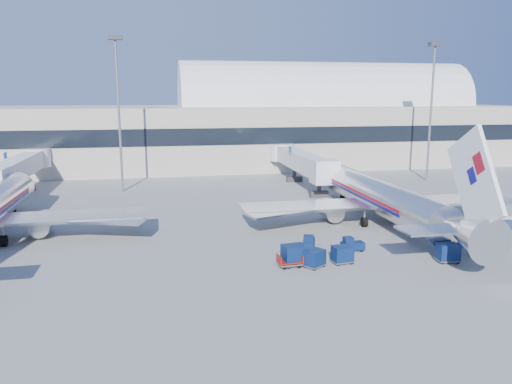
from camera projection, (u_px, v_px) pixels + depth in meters
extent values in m
plane|color=gray|center=(309.00, 240.00, 50.10)|extent=(260.00, 260.00, 0.00)
cube|color=#B2AA9E|center=(104.00, 138.00, 98.13)|extent=(170.00, 28.00, 12.00)
cube|color=black|center=(95.00, 139.00, 84.50)|extent=(170.00, 0.40, 3.00)
cylinder|color=silver|center=(323.00, 106.00, 105.50)|extent=(60.00, 18.00, 18.00)
cylinder|color=silver|center=(378.00, 196.00, 57.21)|extent=(3.80, 28.00, 3.80)
sphere|color=silver|center=(335.00, 177.00, 70.69)|extent=(3.72, 3.72, 3.72)
cone|color=silver|center=(467.00, 232.00, 40.77)|extent=(3.80, 6.00, 3.80)
cube|color=#A00C1D|center=(374.00, 192.00, 58.13)|extent=(3.85, 20.16, 0.32)
cube|color=#0D0B6A|center=(374.00, 195.00, 58.20)|extent=(3.85, 20.16, 0.32)
cube|color=white|center=(475.00, 180.00, 39.44)|extent=(0.35, 7.79, 8.74)
cube|color=silver|center=(463.00, 228.00, 41.21)|extent=(11.00, 3.00, 0.18)
cube|color=silver|center=(381.00, 203.00, 56.37)|extent=(32.00, 5.00, 0.28)
cylinder|color=#B7B7BC|center=(330.00, 210.00, 56.95)|extent=(2.10, 3.80, 2.10)
cylinder|color=#B7B7BC|center=(419.00, 206.00, 59.04)|extent=(2.10, 3.80, 2.10)
cylinder|color=black|center=(342.00, 198.00, 68.28)|extent=(0.40, 0.90, 0.90)
sphere|color=silver|center=(18.00, 187.00, 62.73)|extent=(3.72, 3.72, 3.72)
cylinder|color=#B7B7BC|center=(42.00, 224.00, 51.08)|extent=(2.10, 3.80, 2.10)
cylinder|color=black|center=(14.00, 211.00, 60.32)|extent=(0.40, 0.90, 0.90)
cube|color=silver|center=(300.00, 160.00, 79.66)|extent=(2.70, 24.00, 2.70)
cube|color=silver|center=(324.00, 172.00, 67.91)|extent=(3.40, 3.20, 3.20)
cylinder|color=silver|center=(282.00, 152.00, 90.73)|extent=(4.40, 4.40, 3.00)
cube|color=#2D2D30|center=(319.00, 185.00, 70.45)|extent=(0.50, 0.50, 3.00)
cube|color=#2D2D30|center=(319.00, 194.00, 70.71)|extent=(2.60, 1.00, 0.90)
cube|color=#2D2D30|center=(294.00, 171.00, 82.97)|extent=(0.50, 0.50, 3.00)
cube|color=#2D2D30|center=(294.00, 179.00, 83.23)|extent=(2.60, 1.00, 0.90)
cube|color=navy|center=(290.00, 149.00, 79.01)|extent=(0.12, 1.40, 0.90)
cube|color=silver|center=(18.00, 168.00, 71.70)|extent=(2.70, 24.00, 2.70)
cylinder|color=silver|center=(37.00, 158.00, 82.77)|extent=(4.40, 4.40, 3.00)
cube|color=#2D2D30|center=(0.00, 207.00, 62.75)|extent=(2.60, 1.00, 0.90)
cube|color=#2D2D30|center=(25.00, 179.00, 75.01)|extent=(0.50, 0.50, 3.00)
cube|color=#2D2D30|center=(26.00, 188.00, 75.27)|extent=(2.60, 1.00, 0.90)
cube|color=navy|center=(5.00, 155.00, 71.05)|extent=(0.12, 1.40, 0.90)
cylinder|color=slate|center=(119.00, 118.00, 73.08)|extent=(0.36, 0.36, 22.00)
cube|color=#2D2D30|center=(115.00, 38.00, 70.91)|extent=(2.00, 1.20, 0.60)
cylinder|color=slate|center=(431.00, 115.00, 82.56)|extent=(0.36, 0.36, 22.00)
cube|color=#2D2D30|center=(435.00, 44.00, 80.38)|extent=(2.00, 1.20, 0.60)
cube|color=#9E9E96|center=(459.00, 222.00, 55.35)|extent=(3.00, 0.55, 0.90)
cube|color=#9E9E96|center=(486.00, 220.00, 55.98)|extent=(3.00, 0.55, 0.90)
cube|color=#9E9E96|center=(512.00, 219.00, 56.60)|extent=(3.00, 0.55, 0.90)
cube|color=#091B44|center=(353.00, 246.00, 46.43)|extent=(2.12, 1.10, 0.68)
cube|color=#091B44|center=(348.00, 240.00, 46.23)|extent=(0.84, 0.93, 0.64)
cylinder|color=black|center=(358.00, 246.00, 47.03)|extent=(0.51, 0.21, 0.51)
cube|color=#091B44|center=(471.00, 240.00, 47.80)|extent=(2.81, 2.05, 0.83)
cube|color=#091B44|center=(466.00, 233.00, 47.76)|extent=(1.30, 1.37, 0.77)
cylinder|color=black|center=(479.00, 242.00, 48.21)|extent=(0.66, 0.44, 0.62)
cube|color=#091B44|center=(309.00, 243.00, 47.36)|extent=(1.75, 2.32, 0.68)
cube|color=#091B44|center=(309.00, 239.00, 46.82)|extent=(1.15, 1.10, 0.63)
cylinder|color=black|center=(305.00, 243.00, 48.18)|extent=(0.38, 0.55, 0.51)
cube|color=#091B44|center=(342.00, 254.00, 42.97)|extent=(1.78, 1.46, 1.32)
cube|color=slate|center=(342.00, 261.00, 43.09)|extent=(1.88, 1.52, 0.09)
cylinder|color=black|center=(346.00, 259.00, 43.76)|extent=(0.38, 0.19, 0.37)
cube|color=#091B44|center=(315.00, 257.00, 41.99)|extent=(2.06, 1.97, 1.31)
cube|color=slate|center=(314.00, 265.00, 42.11)|extent=(2.16, 2.05, 0.09)
cylinder|color=black|center=(314.00, 262.00, 42.90)|extent=(0.38, 0.32, 0.36)
cube|color=#091B44|center=(294.00, 254.00, 42.36)|extent=(2.14, 1.78, 1.56)
cube|color=slate|center=(294.00, 263.00, 42.52)|extent=(2.25, 1.85, 0.11)
cylinder|color=black|center=(299.00, 260.00, 43.32)|extent=(0.45, 0.24, 0.43)
cube|color=#091B44|center=(448.00, 252.00, 43.29)|extent=(1.89, 1.53, 1.42)
cube|color=slate|center=(447.00, 260.00, 43.43)|extent=(1.99, 1.59, 0.10)
cylinder|color=black|center=(452.00, 257.00, 44.02)|extent=(0.40, 0.19, 0.39)
cube|color=#091B44|center=(482.00, 246.00, 44.85)|extent=(2.11, 1.79, 1.50)
cube|color=slate|center=(481.00, 254.00, 44.99)|extent=(2.23, 1.87, 0.10)
cylinder|color=black|center=(486.00, 252.00, 45.54)|extent=(0.44, 0.25, 0.41)
cube|color=slate|center=(290.00, 263.00, 42.14)|extent=(2.10, 1.50, 0.11)
cube|color=maroon|center=(290.00, 261.00, 42.11)|extent=(2.10, 1.55, 0.07)
cylinder|color=black|center=(295.00, 262.00, 42.81)|extent=(0.37, 0.17, 0.37)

